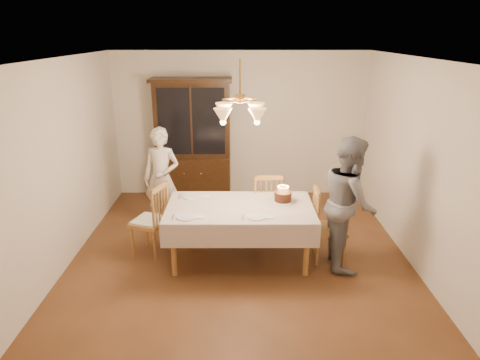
{
  "coord_description": "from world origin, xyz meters",
  "views": [
    {
      "loc": [
        -0.01,
        -5.11,
        2.89
      ],
      "look_at": [
        0.0,
        0.2,
        1.05
      ],
      "focal_mm": 32.0,
      "sensor_mm": 36.0,
      "label": 1
    }
  ],
  "objects_px": {
    "chair_far_side": "(267,208)",
    "elderly_woman": "(162,178)",
    "dining_table": "(240,212)",
    "birthday_cake": "(283,197)",
    "china_hutch": "(193,143)"
  },
  "relations": [
    {
      "from": "elderly_woman",
      "to": "birthday_cake",
      "type": "xyz_separation_m",
      "value": [
        1.76,
        -0.89,
        0.04
      ]
    },
    {
      "from": "chair_far_side",
      "to": "birthday_cake",
      "type": "xyz_separation_m",
      "value": [
        0.18,
        -0.54,
        0.38
      ]
    },
    {
      "from": "dining_table",
      "to": "china_hutch",
      "type": "distance_m",
      "value": 2.43
    },
    {
      "from": "chair_far_side",
      "to": "elderly_woman",
      "type": "xyz_separation_m",
      "value": [
        -1.59,
        0.36,
        0.34
      ]
    },
    {
      "from": "dining_table",
      "to": "birthday_cake",
      "type": "xyz_separation_m",
      "value": [
        0.57,
        0.16,
        0.14
      ]
    },
    {
      "from": "chair_far_side",
      "to": "china_hutch",
      "type": "bearing_deg",
      "value": 128.09
    },
    {
      "from": "elderly_woman",
      "to": "birthday_cake",
      "type": "distance_m",
      "value": 1.98
    },
    {
      "from": "birthday_cake",
      "to": "china_hutch",
      "type": "bearing_deg",
      "value": 123.67
    },
    {
      "from": "chair_far_side",
      "to": "elderly_woman",
      "type": "bearing_deg",
      "value": 167.37
    },
    {
      "from": "dining_table",
      "to": "birthday_cake",
      "type": "bearing_deg",
      "value": 15.77
    },
    {
      "from": "elderly_woman",
      "to": "china_hutch",
      "type": "bearing_deg",
      "value": 85.59
    },
    {
      "from": "chair_far_side",
      "to": "birthday_cake",
      "type": "height_order",
      "value": "chair_far_side"
    },
    {
      "from": "dining_table",
      "to": "chair_far_side",
      "type": "bearing_deg",
      "value": 60.74
    },
    {
      "from": "chair_far_side",
      "to": "birthday_cake",
      "type": "relative_size",
      "value": 3.33
    },
    {
      "from": "chair_far_side",
      "to": "birthday_cake",
      "type": "bearing_deg",
      "value": -71.87
    }
  ]
}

